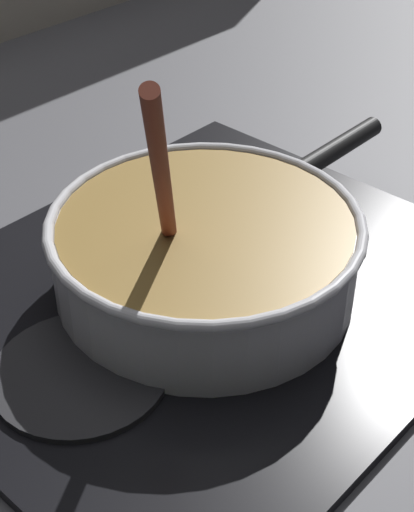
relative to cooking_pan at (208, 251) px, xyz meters
name	(u,v)px	position (x,y,z in m)	size (l,w,h in m)	color
ground	(249,340)	(0.00, -0.06, -0.08)	(2.40, 1.60, 0.04)	#4C4C51
hob_plate	(207,293)	(0.00, 0.00, -0.05)	(0.56, 0.48, 0.01)	black
burner_ring	(207,285)	(0.00, 0.00, -0.04)	(0.17, 0.17, 0.01)	#592D0C
spare_burner	(80,372)	(-0.16, 0.00, -0.04)	(0.16, 0.16, 0.01)	#262628
cooking_pan	(208,251)	(0.00, 0.00, 0.00)	(0.44, 0.30, 0.29)	silver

